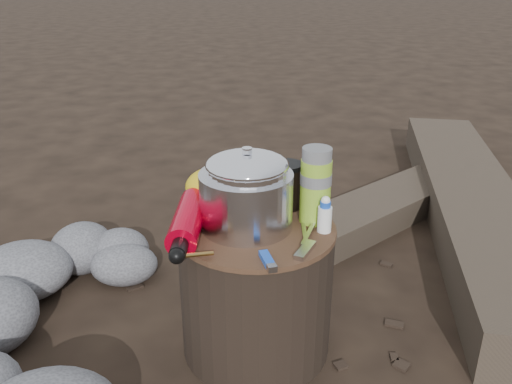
{
  "coord_description": "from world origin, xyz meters",
  "views": [
    {
      "loc": [
        -0.05,
        -1.23,
        1.02
      ],
      "look_at": [
        0.0,
        0.0,
        0.48
      ],
      "focal_mm": 37.35,
      "sensor_mm": 36.0,
      "label": 1
    }
  ],
  "objects_px": {
    "log_main": "(470,203)",
    "travel_mug": "(286,186)",
    "stump": "(256,289)",
    "fuel_bottle": "(188,221)",
    "camping_pot": "(247,190)",
    "thermos": "(316,186)"
  },
  "relations": [
    {
      "from": "stump",
      "to": "camping_pot",
      "type": "xyz_separation_m",
      "value": [
        -0.02,
        0.0,
        0.29
      ]
    },
    {
      "from": "stump",
      "to": "log_main",
      "type": "height_order",
      "value": "stump"
    },
    {
      "from": "fuel_bottle",
      "to": "travel_mug",
      "type": "bearing_deg",
      "value": 34.59
    },
    {
      "from": "camping_pot",
      "to": "fuel_bottle",
      "type": "relative_size",
      "value": 0.65
    },
    {
      "from": "log_main",
      "to": "travel_mug",
      "type": "relative_size",
      "value": 15.69
    },
    {
      "from": "log_main",
      "to": "fuel_bottle",
      "type": "relative_size",
      "value": 6.4
    },
    {
      "from": "log_main",
      "to": "thermos",
      "type": "xyz_separation_m",
      "value": [
        -0.77,
        -0.73,
        0.4
      ]
    },
    {
      "from": "log_main",
      "to": "thermos",
      "type": "relative_size",
      "value": 9.94
    },
    {
      "from": "camping_pot",
      "to": "thermos",
      "type": "distance_m",
      "value": 0.18
    },
    {
      "from": "log_main",
      "to": "travel_mug",
      "type": "bearing_deg",
      "value": -131.01
    },
    {
      "from": "thermos",
      "to": "travel_mug",
      "type": "relative_size",
      "value": 1.58
    },
    {
      "from": "fuel_bottle",
      "to": "log_main",
      "type": "bearing_deg",
      "value": 39.45
    },
    {
      "from": "fuel_bottle",
      "to": "thermos",
      "type": "height_order",
      "value": "thermos"
    },
    {
      "from": "log_main",
      "to": "fuel_bottle",
      "type": "height_order",
      "value": "fuel_bottle"
    },
    {
      "from": "log_main",
      "to": "camping_pot",
      "type": "xyz_separation_m",
      "value": [
        -0.95,
        -0.76,
        0.4
      ]
    },
    {
      "from": "stump",
      "to": "log_main",
      "type": "xyz_separation_m",
      "value": [
        0.93,
        0.76,
        -0.11
      ]
    },
    {
      "from": "stump",
      "to": "fuel_bottle",
      "type": "xyz_separation_m",
      "value": [
        -0.17,
        -0.03,
        0.23
      ]
    },
    {
      "from": "stump",
      "to": "thermos",
      "type": "bearing_deg",
      "value": 11.83
    },
    {
      "from": "camping_pot",
      "to": "stump",
      "type": "bearing_deg",
      "value": -12.55
    },
    {
      "from": "stump",
      "to": "thermos",
      "type": "relative_size",
      "value": 2.06
    },
    {
      "from": "camping_pot",
      "to": "travel_mug",
      "type": "relative_size",
      "value": 1.6
    },
    {
      "from": "log_main",
      "to": "travel_mug",
      "type": "xyz_separation_m",
      "value": [
        -0.84,
        -0.64,
        0.36
      ]
    }
  ]
}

